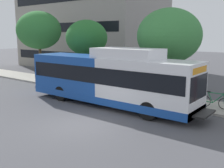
{
  "coord_description": "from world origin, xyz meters",
  "views": [
    {
      "loc": [
        -9.1,
        -8.95,
        4.45
      ],
      "look_at": [
        2.89,
        0.36,
        1.6
      ],
      "focal_mm": 42.54,
      "sensor_mm": 36.0,
      "label": 1
    }
  ],
  "objects_px": {
    "transit_bus": "(109,79)",
    "street_tree_near_stop": "(169,36)",
    "street_tree_mid_block": "(87,38)",
    "bicycle_parked": "(215,101)",
    "street_tree_far_block": "(39,30)"
  },
  "relations": [
    {
      "from": "transit_bus",
      "to": "street_tree_near_stop",
      "type": "distance_m",
      "value": 5.38
    },
    {
      "from": "transit_bus",
      "to": "street_tree_mid_block",
      "type": "xyz_separation_m",
      "value": [
        3.83,
        5.48,
        2.45
      ]
    },
    {
      "from": "transit_bus",
      "to": "street_tree_near_stop",
      "type": "height_order",
      "value": "street_tree_near_stop"
    },
    {
      "from": "street_tree_mid_block",
      "to": "bicycle_parked",
      "type": "bearing_deg",
      "value": -94.78
    },
    {
      "from": "transit_bus",
      "to": "street_tree_far_block",
      "type": "height_order",
      "value": "street_tree_far_block"
    },
    {
      "from": "bicycle_parked",
      "to": "street_tree_mid_block",
      "type": "relative_size",
      "value": 0.32
    },
    {
      "from": "bicycle_parked",
      "to": "street_tree_near_stop",
      "type": "xyz_separation_m",
      "value": [
        1.37,
        3.77,
        3.79
      ]
    },
    {
      "from": "transit_bus",
      "to": "street_tree_mid_block",
      "type": "distance_m",
      "value": 7.12
    },
    {
      "from": "transit_bus",
      "to": "street_tree_far_block",
      "type": "bearing_deg",
      "value": 70.95
    },
    {
      "from": "transit_bus",
      "to": "street_tree_near_stop",
      "type": "relative_size",
      "value": 2.0
    },
    {
      "from": "transit_bus",
      "to": "street_tree_near_stop",
      "type": "xyz_separation_m",
      "value": [
        4.27,
        -1.92,
        2.64
      ]
    },
    {
      "from": "street_tree_mid_block",
      "to": "street_tree_far_block",
      "type": "distance_m",
      "value": 7.18
    },
    {
      "from": "street_tree_far_block",
      "to": "transit_bus",
      "type": "bearing_deg",
      "value": -109.05
    },
    {
      "from": "street_tree_near_stop",
      "to": "transit_bus",
      "type": "bearing_deg",
      "value": 155.83
    },
    {
      "from": "transit_bus",
      "to": "bicycle_parked",
      "type": "bearing_deg",
      "value": -62.98
    }
  ]
}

